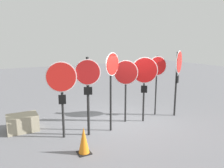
{
  "coord_description": "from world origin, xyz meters",
  "views": [
    {
      "loc": [
        -4.0,
        -6.45,
        2.95
      ],
      "look_at": [
        -0.57,
        0.0,
        1.52
      ],
      "focal_mm": 35.0,
      "sensor_mm": 36.0,
      "label": 1
    }
  ],
  "objects": [
    {
      "name": "storage_crate",
      "position": [
        -3.4,
        1.05,
        0.27
      ],
      "size": [
        0.98,
        0.72,
        0.54
      ],
      "color": "#9E937A",
      "rests_on": "ground"
    },
    {
      "name": "stop_sign_1",
      "position": [
        -1.59,
        -0.35,
        1.72
      ],
      "size": [
        0.76,
        0.3,
        2.49
      ],
      "rotation": [
        0.0,
        0.0,
        -0.35
      ],
      "color": "black",
      "rests_on": "ground"
    },
    {
      "name": "stop_sign_4",
      "position": [
        0.67,
        -0.15,
        1.75
      ],
      "size": [
        0.82,
        0.51,
        2.4
      ],
      "rotation": [
        0.0,
        0.0,
        -0.55
      ],
      "color": "black",
      "rests_on": "ground"
    },
    {
      "name": "stop_sign_3",
      "position": [
        0.05,
        0.12,
        1.68
      ],
      "size": [
        0.75,
        0.5,
        2.3
      ],
      "rotation": [
        0.0,
        0.0,
        -0.58
      ],
      "color": "black",
      "rests_on": "ground"
    },
    {
      "name": "ground_plane",
      "position": [
        0.0,
        0.0,
        0.0
      ],
      "size": [
        40.0,
        40.0,
        0.0
      ],
      "primitive_type": "plane",
      "color": "slate"
    },
    {
      "name": "stop_sign_0",
      "position": [
        -2.35,
        -0.16,
        1.7
      ],
      "size": [
        0.88,
        0.31,
        2.38
      ],
      "rotation": [
        0.0,
        0.0,
        -0.31
      ],
      "color": "black",
      "rests_on": "ground"
    },
    {
      "name": "stop_sign_2",
      "position": [
        -0.77,
        -0.36,
        1.92
      ],
      "size": [
        0.66,
        0.39,
        2.61
      ],
      "rotation": [
        0.0,
        0.0,
        0.51
      ],
      "color": "black",
      "rests_on": "ground"
    },
    {
      "name": "stop_sign_6",
      "position": [
        2.22,
        -0.22,
        1.9
      ],
      "size": [
        0.75,
        0.51,
        2.6
      ],
      "rotation": [
        0.0,
        0.0,
        0.58
      ],
      "color": "black",
      "rests_on": "ground"
    },
    {
      "name": "traffic_cone_0",
      "position": [
        -2.13,
        -1.34,
        0.36
      ],
      "size": [
        0.35,
        0.35,
        0.74
      ],
      "color": "black",
      "rests_on": "ground"
    },
    {
      "name": "stop_sign_5",
      "position": [
        1.57,
        0.24,
        1.82
      ],
      "size": [
        0.74,
        0.22,
        2.4
      ],
      "rotation": [
        0.0,
        0.0,
        -0.24
      ],
      "color": "black",
      "rests_on": "ground"
    }
  ]
}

